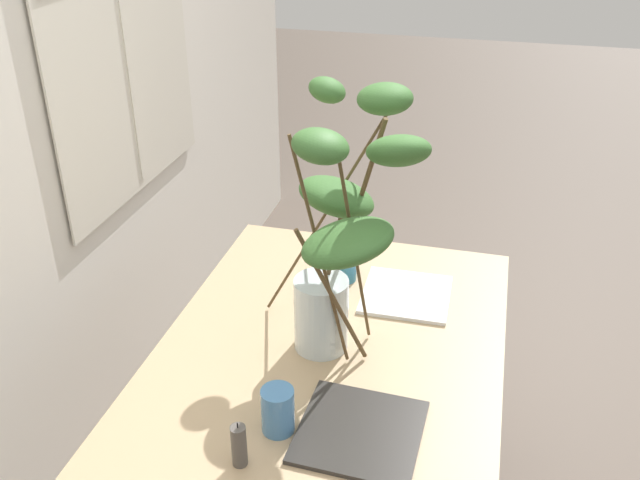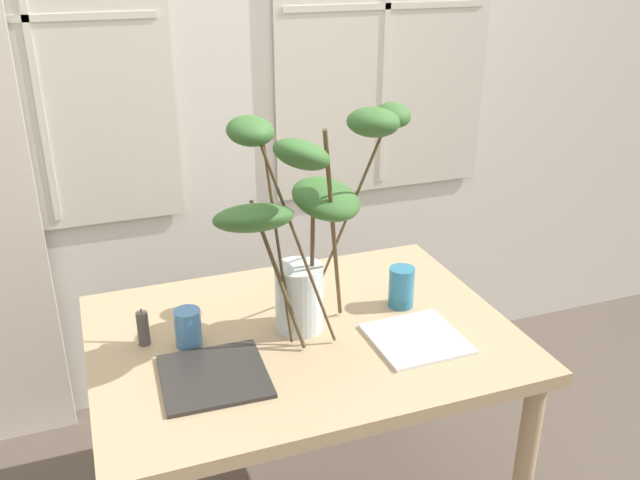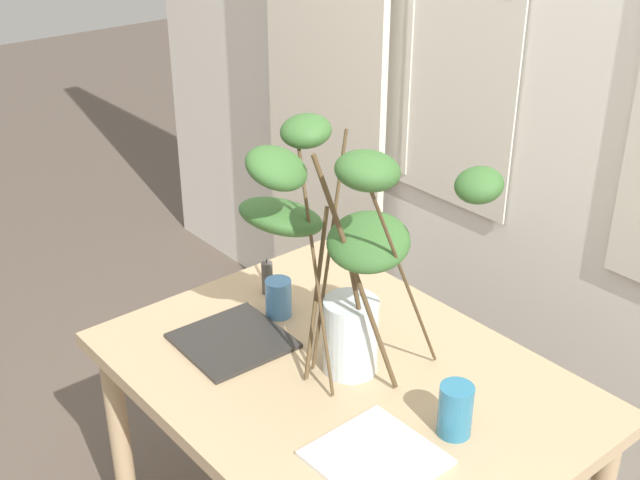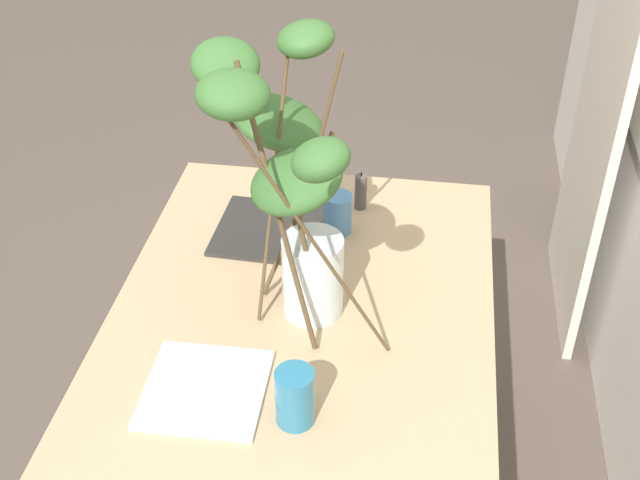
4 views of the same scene
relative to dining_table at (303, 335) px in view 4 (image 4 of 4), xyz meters
name	(u,v)px [view 4 (image 4 of 4)]	position (x,y,z in m)	size (l,w,h in m)	color
dining_table	(303,335)	(0.00, 0.00, 0.00)	(1.21, 0.89, 0.73)	tan
vase_with_branches	(289,178)	(0.00, -0.02, 0.44)	(0.67, 0.47, 0.67)	silver
drinking_glass_blue_left	(338,213)	(-0.32, 0.04, 0.14)	(0.08, 0.08, 0.11)	#4C84BC
drinking_glass_blue_right	(295,397)	(0.34, 0.04, 0.15)	(0.08, 0.08, 0.13)	teal
plate_square_left	(268,230)	(-0.29, -0.14, 0.09)	(0.27, 0.27, 0.01)	#2D2B28
plate_square_right	(205,389)	(0.29, -0.16, 0.09)	(0.25, 0.25, 0.01)	white
pillar_candle	(361,192)	(-0.44, 0.09, 0.14)	(0.03, 0.03, 0.11)	#514C47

